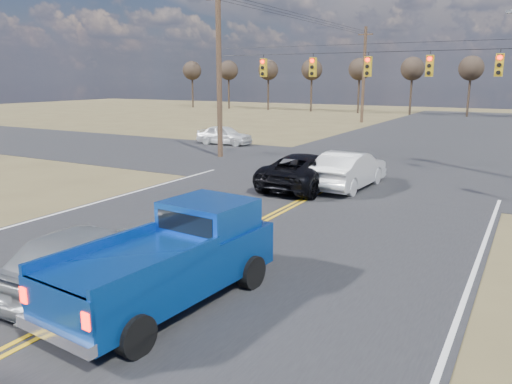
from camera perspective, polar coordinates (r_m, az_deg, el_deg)
The scene contains 12 objects.
ground at distance 11.71m, azimuth -16.01°, elevation -11.51°, with size 160.00×160.00×0.00m, color brown.
road_main at distance 19.60m, azimuth 5.08°, elevation -1.13°, with size 14.00×120.00×0.02m, color #28282B.
road_cross at distance 26.95m, azimuth 12.13°, elevation 2.49°, with size 120.00×12.00×0.02m, color #28282B.
signal_gantry at distance 26.18m, azimuth 13.59°, elevation 13.27°, with size 19.60×4.83×10.00m.
utility_poles at distance 25.58m, azimuth 12.00°, elevation 13.73°, with size 19.60×58.32×10.00m.
treeline at distance 35.21m, azimuth 17.10°, elevation 13.93°, with size 87.00×117.80×7.40m.
pickup_truck at distance 10.81m, azimuth -9.51°, elevation -7.62°, with size 2.52×5.55×2.03m.
silver_suv at distance 12.03m, azimuth -18.61°, elevation -6.99°, with size 1.85×4.61×1.57m, color #9A9DA1.
black_suv at distance 21.94m, azimuth 5.85°, elevation 2.42°, with size 2.56×5.55×1.54m, color black.
white_car_queue at distance 22.21m, azimuth 10.59°, elevation 2.51°, with size 1.73×4.96×1.63m, color silver.
dgrey_car_queue at distance 23.00m, azimuth 6.55°, elevation 2.51°, with size 1.75×4.29×1.25m, color #333438.
cross_car_west at distance 36.42m, azimuth -3.63°, elevation 6.51°, with size 4.10×1.65×1.40m, color white.
Camera 1 is at (7.77, -7.36, 4.74)m, focal length 35.00 mm.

